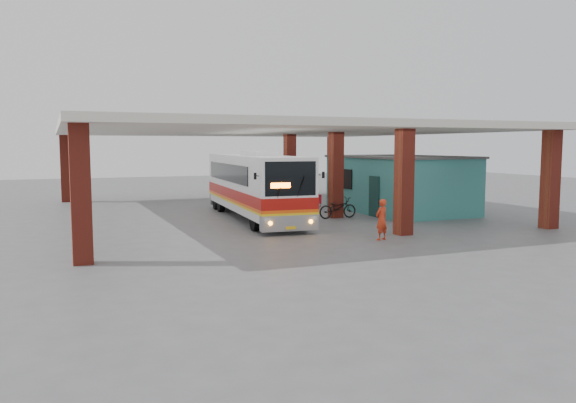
% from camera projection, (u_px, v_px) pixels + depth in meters
% --- Properties ---
extents(ground, '(90.00, 90.00, 0.00)m').
position_uv_depth(ground, '(307.00, 229.00, 24.78)').
color(ground, '#515154').
rests_on(ground, ground).
extents(brick_columns, '(20.10, 21.60, 4.35)m').
position_uv_depth(brick_columns, '(292.00, 174.00, 29.70)').
color(brick_columns, maroon).
rests_on(brick_columns, ground).
extents(canopy_roof, '(21.00, 23.00, 0.30)m').
position_uv_depth(canopy_roof, '(265.00, 130.00, 30.49)').
color(canopy_roof, silver).
rests_on(canopy_roof, brick_columns).
extents(shop_building, '(5.20, 8.20, 3.11)m').
position_uv_depth(shop_building, '(399.00, 184.00, 31.18)').
color(shop_building, '#327E75').
rests_on(shop_building, ground).
extents(coach_bus, '(3.37, 11.82, 3.40)m').
position_uv_depth(coach_bus, '(254.00, 185.00, 28.11)').
color(coach_bus, white).
rests_on(coach_bus, ground).
extents(motorcycle, '(2.04, 0.74, 1.07)m').
position_uv_depth(motorcycle, '(338.00, 208.00, 28.32)').
color(motorcycle, black).
rests_on(motorcycle, ground).
extents(pedestrian, '(0.67, 0.54, 1.60)m').
position_uv_depth(pedestrian, '(382.00, 220.00, 21.78)').
color(pedestrian, red).
rests_on(pedestrian, ground).
extents(red_chair, '(0.46, 0.46, 0.73)m').
position_uv_depth(red_chair, '(318.00, 201.00, 33.82)').
color(red_chair, red).
rests_on(red_chair, ground).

